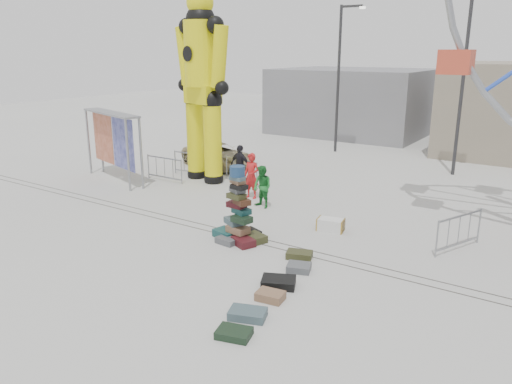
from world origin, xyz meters
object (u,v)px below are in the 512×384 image
Objects in this scene: barricade_wheel_front at (459,232)px; parked_suv at (218,155)px; pedestrian_black at (240,165)px; crash_test_dummy at (202,80)px; pedestrian_green at (262,187)px; steamer_trunk at (331,225)px; lamp_post_right at (466,77)px; barricade_dummy_a at (165,169)px; suitcase_tower at (239,220)px; banner_scaffold at (112,130)px; barricade_dummy_b at (193,164)px; pedestrian_red at (252,176)px; barricade_dummy_c at (241,171)px; lamp_post_left at (340,72)px.

barricade_wheel_front is 13.38m from parked_suv.
crash_test_dummy is at bearing 11.14° from pedestrian_black.
parked_suv is at bearing 155.51° from pedestrian_green.
pedestrian_green reaches higher than steamer_trunk.
lamp_post_right is 14.08m from barricade_dummy_a.
suitcase_tower reaches higher than pedestrian_green.
pedestrian_green is (-4.80, -9.29, -3.69)m from lamp_post_right.
banner_scaffold is 2.69× the size of pedestrian_green.
lamp_post_right is 12.06m from parked_suv.
suitcase_tower is 0.56× the size of parked_suv.
crash_test_dummy is (-9.19, -7.29, -0.07)m from lamp_post_right.
barricade_dummy_b is (2.30, 2.65, -1.75)m from banner_scaffold.
suitcase_tower is at bearing -141.88° from steamer_trunk.
crash_test_dummy is at bearing 148.55° from steamer_trunk.
pedestrian_green is 3.34m from pedestrian_black.
crash_test_dummy reaches higher than parked_suv.
suitcase_tower is 3.39m from pedestrian_green.
barricade_dummy_a is 1.11× the size of pedestrian_red.
pedestrian_red is (-5.83, -8.48, -3.58)m from lamp_post_right.
barricade_dummy_c is (2.69, 0.09, 0.00)m from barricade_dummy_b.
banner_scaffold is (-8.87, 2.85, 1.65)m from suitcase_tower.
barricade_dummy_a is (-8.98, 1.70, 0.35)m from steamer_trunk.
pedestrian_green is at bearing 110.61° from barricade_wheel_front.
pedestrian_black is 0.42× the size of parked_suv.
lamp_post_left is at bearing -10.64° from parked_suv.
lamp_post_left is 1.87× the size of banner_scaffold.
suitcase_tower is 8.04m from barricade_dummy_a.
barricade_dummy_a is at bearing 28.12° from pedestrian_black.
suitcase_tower is at bearing -76.79° from lamp_post_left.
lamp_post_left is 9.82m from pedestrian_black.
pedestrian_black is (-3.74, 5.33, 0.22)m from suitcase_tower.
parked_suv reaches higher than steamer_trunk.
barricade_dummy_c is (-7.49, -6.86, -3.93)m from lamp_post_right.
barricade_dummy_c is at bearing 26.72° from crash_test_dummy.
lamp_post_right is 13.52m from suitcase_tower.
banner_scaffold is (-5.48, -11.60, -2.18)m from lamp_post_left.
parked_suv is (-0.15, 2.09, 0.04)m from barricade_dummy_b.
barricade_wheel_front is at bearing 1.38° from crash_test_dummy.
pedestrian_black is at bearing 135.54° from pedestrian_red.
lamp_post_right reaches higher than steamer_trunk.
pedestrian_black reaches higher than steamer_trunk.
barricade_dummy_a and barricade_dummy_c have the same top height.
lamp_post_left is 4.00× the size of barricade_dummy_a.
crash_test_dummy is at bearing -26.83° from barricade_dummy_b.
steamer_trunk is at bearing -65.99° from lamp_post_left.
lamp_post_left is at bearing 61.25° from barricade_wheel_front.
barricade_dummy_c is 1.11× the size of pedestrian_red.
lamp_post_left is 11.14m from pedestrian_red.
pedestrian_green is at bearing -113.46° from parked_suv.
pedestrian_green reaches higher than parked_suv.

